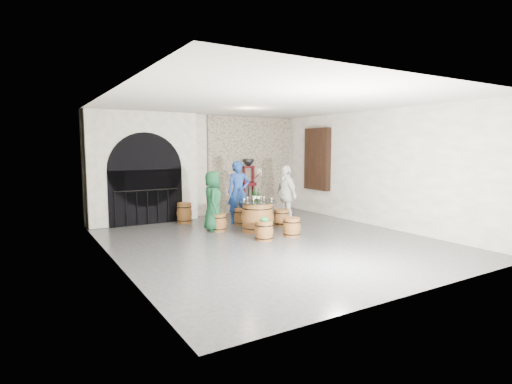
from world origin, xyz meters
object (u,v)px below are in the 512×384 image
barrel_stool_near_left (264,231)px  wine_bottle_left (255,196)px  person_white (286,195)px  wine_bottle_center (258,196)px  barrel_stool_far (242,216)px  corking_press (249,182)px  barrel_stool_left (218,222)px  barrel_table (257,216)px  side_barrel (184,213)px  barrel_stool_right (282,217)px  person_green (213,201)px  wine_bottle_right (254,196)px  barrel_stool_near_right (292,227)px  person_blue (239,192)px

barrel_stool_near_left → wine_bottle_left: 1.29m
person_white → wine_bottle_center: bearing=-67.6°
barrel_stool_far → corking_press: 2.15m
barrel_stool_near_left → wine_bottle_left: bearing=70.6°
barrel_stool_left → barrel_table: bearing=-34.2°
person_white → side_barrel: person_white is taller
barrel_stool_right → side_barrel: 2.81m
side_barrel → barrel_stool_left: bearing=-76.2°
barrel_stool_far → person_green: 1.25m
wine_bottle_center → wine_bottle_right: same height
barrel_stool_left → corking_press: (2.11, 2.05, 0.82)m
corking_press → wine_bottle_left: bearing=-124.7°
person_green → wine_bottle_left: person_green is taller
barrel_table → barrel_stool_right: 1.04m
person_green → wine_bottle_center: 1.19m
barrel_table → person_green: person_green is taller
barrel_stool_left → side_barrel: bearing=103.8°
barrel_stool_near_right → wine_bottle_left: wine_bottle_left is taller
person_blue → wine_bottle_right: bearing=-81.7°
barrel_table → barrel_stool_right: bearing=17.5°
wine_bottle_left → barrel_stool_far: bearing=81.9°
wine_bottle_left → side_barrel: (-1.18, 1.99, -0.63)m
person_blue → side_barrel: (-1.34, 0.82, -0.61)m
barrel_table → wine_bottle_left: wine_bottle_left is taller
barrel_stool_left → person_white: 2.11m
barrel_stool_near_left → corking_press: bearing=65.2°
wine_bottle_center → side_barrel: 2.49m
barrel_stool_left → side_barrel: (-0.37, 1.49, 0.06)m
barrel_table → corking_press: bearing=64.4°
person_green → wine_bottle_center: person_green is taller
wine_bottle_left → barrel_stool_near_left: bearing=-109.4°
person_white → corking_press: corking_press is taller
barrel_table → barrel_stool_right: size_ratio=2.22×
barrel_stool_far → wine_bottle_right: bearing=-97.4°
barrel_stool_right → wine_bottle_center: wine_bottle_center is taller
person_white → wine_bottle_left: size_ratio=5.17×
barrel_stool_near_left → corking_press: (1.66, 3.58, 0.82)m
barrel_stool_left → barrel_stool_near_right: size_ratio=1.00×
barrel_stool_far → barrel_stool_right: size_ratio=1.00×
barrel_stool_near_left → side_barrel: 3.12m
barrel_stool_right → barrel_stool_near_left: same height
barrel_stool_near_left → barrel_stool_far: bearing=75.9°
person_white → barrel_stool_far: bearing=-117.0°
person_blue → corking_press: (1.14, 1.39, 0.14)m
barrel_stool_right → person_blue: 1.44m
person_white → wine_bottle_right: person_white is taller
barrel_stool_far → person_white: size_ratio=0.27×
wine_bottle_center → wine_bottle_left: bearing=134.6°
side_barrel → corking_press: (2.48, 0.57, 0.75)m
wine_bottle_center → wine_bottle_right: (-0.04, 0.17, 0.00)m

